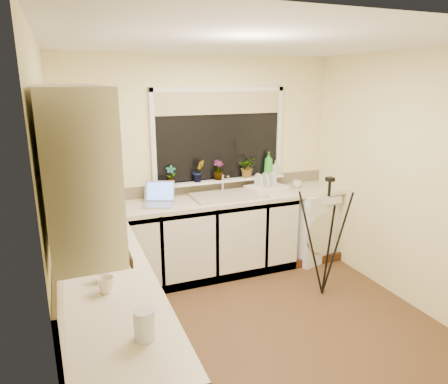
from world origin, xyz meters
TOP-DOWN VIEW (x-y plane):
  - floor at (0.00, 0.00)m, footprint 3.20×3.20m
  - ceiling at (0.00, 0.00)m, footprint 3.20×3.20m
  - wall_back at (0.00, 1.50)m, footprint 3.20×0.00m
  - wall_front at (0.00, -1.50)m, footprint 3.20×0.00m
  - wall_left at (-1.60, 0.00)m, footprint 0.00×3.00m
  - wall_right at (1.60, 0.00)m, footprint 0.00×3.00m
  - base_cabinet_back at (-0.33, 1.20)m, footprint 2.55×0.60m
  - base_cabinet_left at (-1.30, -0.30)m, footprint 0.54×2.40m
  - worktop_back at (0.00, 1.20)m, footprint 3.20×0.60m
  - worktop_left at (-1.30, -0.30)m, footprint 0.60×2.40m
  - upper_cabinet at (-1.44, -0.45)m, footprint 0.28×1.90m
  - splashback_left at (-1.59, -0.30)m, footprint 0.02×2.40m
  - splashback_back at (0.00, 1.49)m, footprint 3.20×0.02m
  - window_glass at (0.20, 1.49)m, footprint 1.50×0.02m
  - window_blind at (0.20, 1.46)m, footprint 1.50×0.02m
  - windowsill at (0.20, 1.43)m, footprint 1.60×0.14m
  - sink at (0.20, 1.20)m, footprint 0.82×0.46m
  - faucet at (0.20, 1.38)m, footprint 0.03×0.03m
  - washing_machine at (1.27, 1.20)m, footprint 0.75×0.73m
  - laptop at (-0.60, 1.21)m, footprint 0.41×0.41m
  - kettle at (-1.22, -0.00)m, footprint 0.16×0.16m
  - dish_rack at (0.70, 1.23)m, footprint 0.48×0.39m
  - tripod at (0.90, 0.30)m, footprint 0.67×0.67m
  - glass_jug at (-1.20, -1.08)m, footprint 0.11×0.11m
  - steel_jar at (-1.33, -0.36)m, footprint 0.08×0.08m
  - microwave at (-1.27, 0.74)m, footprint 0.47×0.63m
  - plant_a at (-0.41, 1.40)m, footprint 0.13×0.11m
  - plant_b at (-0.08, 1.41)m, footprint 0.15×0.12m
  - plant_c at (0.16, 1.42)m, footprint 0.14×0.14m
  - plant_d at (0.54, 1.42)m, footprint 0.28×0.26m
  - soap_bottle_green at (0.82, 1.43)m, footprint 0.14×0.14m
  - soap_bottle_clear at (0.90, 1.40)m, footprint 0.10×0.10m
  - cup_back at (1.12, 1.25)m, footprint 0.15×0.15m
  - cup_left at (-1.33, -0.52)m, footprint 0.12×0.12m

SIDE VIEW (x-z plane):
  - floor at x=0.00m, z-range 0.00..0.00m
  - base_cabinet_back at x=-0.33m, z-range 0.00..0.86m
  - base_cabinet_left at x=-1.30m, z-range 0.00..0.86m
  - washing_machine at x=1.27m, z-range 0.00..0.87m
  - tripod at x=0.90m, z-range 0.00..1.26m
  - worktop_back at x=0.00m, z-range 0.86..0.90m
  - worktop_left at x=-1.30m, z-range 0.86..0.90m
  - sink at x=0.20m, z-range 0.90..0.93m
  - dish_rack at x=0.70m, z-range 0.90..0.97m
  - cup_back at x=1.12m, z-range 0.90..0.99m
  - cup_left at x=-1.33m, z-range 0.90..1.00m
  - steel_jar at x=-1.33m, z-range 0.90..1.01m
  - laptop at x=-0.60m, z-range 0.85..1.07m
  - splashback_back at x=0.00m, z-range 0.90..1.04m
  - glass_jug at x=-1.20m, z-range 0.90..1.06m
  - kettle at x=-1.22m, z-range 0.90..1.11m
  - faucet at x=0.20m, z-range 0.90..1.14m
  - windowsill at x=0.20m, z-range 1.02..1.05m
  - microwave at x=-1.27m, z-range 0.90..1.22m
  - splashback_left at x=-1.59m, z-range 0.90..1.35m
  - soap_bottle_clear at x=0.90m, z-range 1.05..1.23m
  - plant_a at x=-0.41m, z-range 1.05..1.27m
  - plant_c at x=0.16m, z-range 1.05..1.28m
  - plant_d at x=0.54m, z-range 1.05..1.30m
  - plant_b at x=-0.08m, z-range 1.05..1.30m
  - soap_bottle_green at x=0.82m, z-range 1.05..1.33m
  - wall_back at x=0.00m, z-range -0.38..2.83m
  - wall_front at x=0.00m, z-range -0.38..2.83m
  - wall_left at x=-1.60m, z-range -0.27..2.73m
  - wall_right at x=1.60m, z-range -0.27..2.73m
  - window_glass at x=0.20m, z-range 1.05..2.05m
  - upper_cabinet at x=-1.44m, z-range 1.45..2.15m
  - window_blind at x=0.20m, z-range 1.80..2.05m
  - ceiling at x=0.00m, z-range 2.45..2.45m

